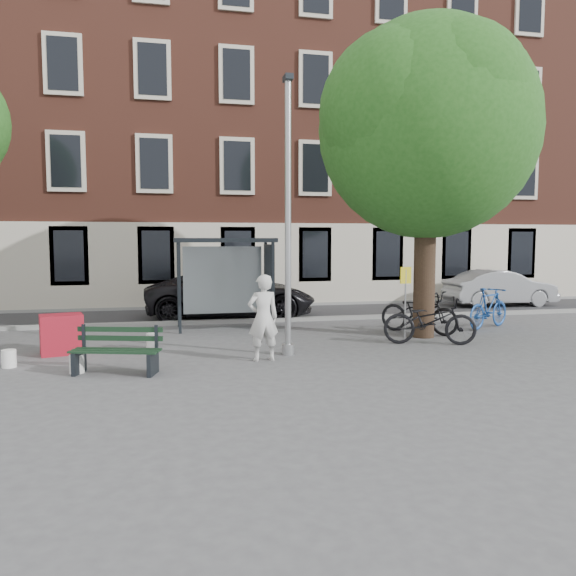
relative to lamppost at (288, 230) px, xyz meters
The scene contains 21 objects.
ground 2.78m from the lamppost, ahead, with size 90.00×90.00×0.00m, color #4C4C4F.
road 7.53m from the lamppost, 90.00° to the left, with size 40.00×4.00×0.01m, color #28282B.
curb_near 5.69m from the lamppost, 90.00° to the left, with size 40.00×0.25×0.12m, color gray.
curb_far 9.40m from the lamppost, 90.00° to the left, with size 40.00×0.25×0.12m, color gray.
building_row 13.67m from the lamppost, 90.00° to the left, with size 30.00×8.00×14.00m, color brown.
lamppost is the anchor object (origin of this frame).
tree_right 5.10m from the lamppost, 19.03° to the left, with size 5.76×5.60×8.20m.
bus_shelter 4.24m from the lamppost, 98.43° to the left, with size 2.85×1.45×2.62m.
painter 2.02m from the lamppost, 143.63° to the right, with size 0.67×0.44×1.85m, color silver.
bench 4.44m from the lamppost, 164.24° to the right, with size 1.78×0.99×0.87m.
bike_a 4.31m from the lamppost, ahead, with size 0.78×2.24×1.18m, color black.
bike_b 7.28m from the lamppost, 20.59° to the left, with size 0.56×1.99×1.20m, color #1A4591.
bike_c 5.12m from the lamppost, 26.64° to the left, with size 0.78×2.25×1.18m, color black.
bike_d 5.51m from the lamppost, 25.83° to the left, with size 0.49×1.73×1.04m, color black.
car_dark 6.66m from the lamppost, 95.12° to the left, with size 2.56×5.55×1.54m, color black.
car_silver 12.58m from the lamppost, 36.16° to the left, with size 1.48×4.25×1.40m, color #93959A.
red_stand 5.62m from the lamppost, 166.85° to the left, with size 0.90×0.60×0.90m, color maroon.
bucket_a 6.34m from the lamppost, behind, with size 0.28×0.28×0.36m, color white.
bucket_b 4.21m from the lamppost, 155.17° to the left, with size 0.28×0.28×0.36m, color white.
bucket_c 5.15m from the lamppost, 169.41° to the right, with size 0.28×0.28×0.36m, color silver.
notice_sign 3.83m from the lamppost, 19.78° to the left, with size 0.32×0.09×1.88m.
Camera 1 is at (-2.63, -12.13, 2.59)m, focal length 35.00 mm.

